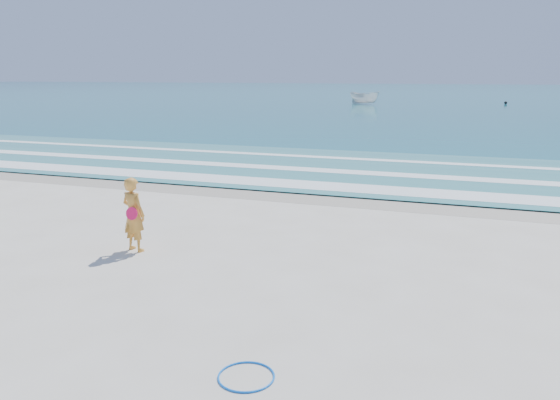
% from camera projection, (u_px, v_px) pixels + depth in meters
% --- Properties ---
extents(ground, '(400.00, 400.00, 0.00)m').
position_uv_depth(ground, '(168.00, 313.00, 8.64)').
color(ground, silver).
rests_on(ground, ground).
extents(wet_sand, '(400.00, 2.40, 0.00)m').
position_uv_depth(wet_sand, '(318.00, 196.00, 16.92)').
color(wet_sand, '#B2A893').
rests_on(wet_sand, ground).
extents(ocean, '(400.00, 190.00, 0.04)m').
position_uv_depth(ocean, '(449.00, 93.00, 105.24)').
color(ocean, '#19727F').
rests_on(ocean, ground).
extents(shallow, '(400.00, 10.00, 0.01)m').
position_uv_depth(shallow, '(352.00, 169.00, 21.51)').
color(shallow, '#59B7AD').
rests_on(shallow, ocean).
extents(foam_near, '(400.00, 1.40, 0.01)m').
position_uv_depth(foam_near, '(328.00, 186.00, 18.11)').
color(foam_near, white).
rests_on(foam_near, shallow).
extents(foam_mid, '(400.00, 0.90, 0.01)m').
position_uv_depth(foam_mid, '(347.00, 172.00, 20.78)').
color(foam_mid, white).
rests_on(foam_mid, shallow).
extents(foam_far, '(400.00, 0.60, 0.01)m').
position_uv_depth(foam_far, '(363.00, 159.00, 23.81)').
color(foam_far, white).
rests_on(foam_far, shallow).
extents(hoop, '(0.92, 0.92, 0.03)m').
position_uv_depth(hoop, '(246.00, 376.00, 6.81)').
color(hoop, blue).
rests_on(hoop, ground).
extents(boat, '(4.38, 3.01, 1.59)m').
position_uv_depth(boat, '(365.00, 98.00, 66.75)').
color(boat, silver).
rests_on(boat, ocean).
extents(buoy, '(0.37, 0.37, 0.37)m').
position_uv_depth(buoy, '(506.00, 103.00, 66.52)').
color(buoy, black).
rests_on(buoy, ocean).
extents(woman, '(0.66, 0.51, 1.60)m').
position_uv_depth(woman, '(134.00, 214.00, 11.52)').
color(woman, gold).
rests_on(woman, ground).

